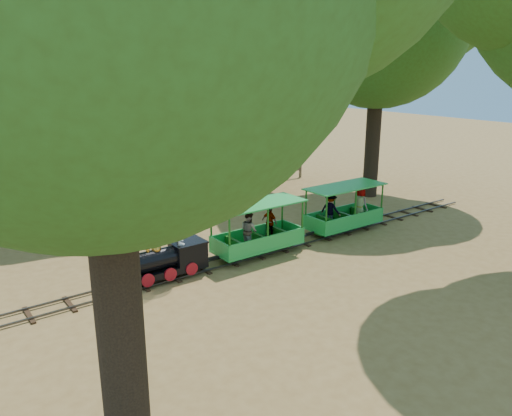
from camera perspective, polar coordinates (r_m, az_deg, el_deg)
ground at (r=16.52m, az=-0.14°, el=-5.40°), size 90.00×90.00×0.00m
track at (r=16.49m, az=-0.14°, el=-5.18°), size 22.00×1.00×0.10m
locomotive at (r=14.38m, az=-11.18°, el=-1.66°), size 2.70×1.27×3.11m
carriage_front at (r=16.34m, az=0.16°, el=-2.85°), size 3.19×1.35×1.66m
carriage_rear at (r=18.88m, az=10.03°, el=-0.37°), size 3.19×1.30×1.66m
oak_nc at (r=23.18m, az=-19.79°, el=19.93°), size 9.47×8.33×11.35m
oak_ne at (r=24.73m, az=-0.30°, el=18.43°), size 6.75×5.94×9.50m
oak_e at (r=23.90m, az=13.86°, el=21.31°), size 9.76×8.59×11.90m
fence at (r=22.99m, az=-12.02°, el=1.97°), size 18.10×0.10×1.00m
shrub_west at (r=22.95m, az=-22.02°, el=1.57°), size 2.18×1.68×1.51m
shrub_mid_w at (r=24.04m, az=-13.43°, el=3.61°), size 2.98×2.29×2.06m
shrub_mid_e at (r=25.00m, az=-8.74°, el=3.85°), size 2.39×1.83×1.65m
shrub_east at (r=27.37m, az=-0.25°, el=5.01°), size 2.27×1.75×1.57m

